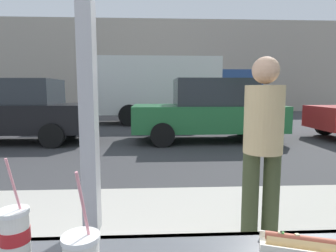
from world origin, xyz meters
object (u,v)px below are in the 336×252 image
at_px(parked_car_black, 14,111).
at_px(box_truck, 171,88).
at_px(parked_car_green, 209,110).
at_px(pedestrian, 263,142).
at_px(soda_cup_left, 15,234).
at_px(hotdog_tray_far, 302,244).

bearing_deg(parked_car_black, box_truck, 44.44).
relative_size(parked_car_green, pedestrian, 2.63).
height_order(parked_car_black, parked_car_green, parked_car_green).
height_order(soda_cup_left, pedestrian, pedestrian).
xyz_separation_m(soda_cup_left, pedestrian, (1.31, 1.51, -0.01)).
xyz_separation_m(soda_cup_left, parked_car_green, (2.03, 7.55, -0.16)).
bearing_deg(soda_cup_left, hotdog_tray_far, 0.30).
relative_size(hotdog_tray_far, box_truck, 0.04).
bearing_deg(hotdog_tray_far, soda_cup_left, -179.70).
height_order(box_truck, pedestrian, box_truck).
xyz_separation_m(hotdog_tray_far, parked_car_green, (1.17, 7.55, -0.10)).
distance_m(parked_car_black, pedestrian, 7.75).
bearing_deg(parked_car_green, box_truck, 99.65).
height_order(parked_car_black, pedestrian, parked_car_black).
relative_size(hotdog_tray_far, parked_car_black, 0.06).
bearing_deg(parked_car_green, parked_car_black, -180.00).
distance_m(soda_cup_left, hotdog_tray_far, 0.86).
bearing_deg(pedestrian, soda_cup_left, -130.95).
xyz_separation_m(parked_car_black, box_truck, (4.78, 4.68, 0.69)).
bearing_deg(pedestrian, parked_car_green, 83.23).
bearing_deg(pedestrian, hotdog_tray_far, -106.85).
height_order(parked_car_green, pedestrian, parked_car_green).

